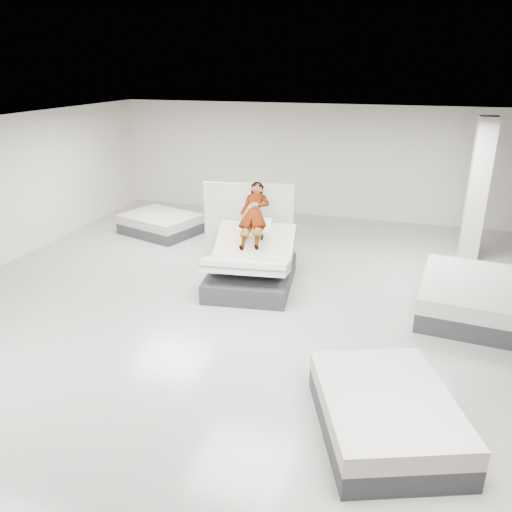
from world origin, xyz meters
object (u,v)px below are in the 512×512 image
at_px(divider_panel, 249,223).
at_px(column, 478,191).
at_px(flat_bed_right_far, 471,297).
at_px(remote, 262,237).
at_px(flat_bed_left_far, 160,224).
at_px(person, 254,223).
at_px(flat_bed_right_near, 385,413).
at_px(hero_bed, 251,267).

distance_m(divider_panel, column, 5.12).
height_order(divider_panel, flat_bed_right_far, divider_panel).
height_order(remote, flat_bed_right_far, remote).
distance_m(flat_bed_left_far, column, 7.78).
distance_m(flat_bed_right_far, flat_bed_left_far, 7.86).
bearing_deg(divider_panel, flat_bed_left_far, 146.97).
xyz_separation_m(divider_panel, flat_bed_right_far, (4.60, -1.27, -0.59)).
bearing_deg(person, column, 23.76).
relative_size(flat_bed_right_far, column, 0.76).
relative_size(divider_panel, flat_bed_right_near, 0.83).
height_order(divider_panel, column, column).
relative_size(hero_bed, divider_panel, 1.17).
relative_size(remote, flat_bed_right_near, 0.06).
xyz_separation_m(flat_bed_right_far, column, (0.20, 2.93, 1.29)).
xyz_separation_m(flat_bed_left_far, column, (7.65, 0.44, 1.34)).
bearing_deg(remote, flat_bed_right_near, -61.49).
distance_m(remote, flat_bed_left_far, 4.42).
xyz_separation_m(person, remote, (0.26, -0.32, -0.18)).
distance_m(remote, column, 5.08).
bearing_deg(column, flat_bed_right_far, -93.85).
distance_m(person, column, 5.10).
bearing_deg(hero_bed, person, 97.27).
relative_size(hero_bed, flat_bed_left_far, 1.05).
relative_size(hero_bed, column, 0.72).
bearing_deg(divider_panel, column, 9.13).
bearing_deg(remote, hero_bed, 168.49).
bearing_deg(remote, flat_bed_right_far, -7.04).
bearing_deg(person, flat_bed_right_near, -61.18).
relative_size(divider_panel, flat_bed_right_far, 0.82).
height_order(person, flat_bed_right_near, person).
bearing_deg(remote, divider_panel, 111.07).
bearing_deg(divider_panel, hero_bed, -79.63).
distance_m(flat_bed_right_near, flat_bed_left_far, 8.74).
height_order(person, flat_bed_right_far, person).
height_order(remote, flat_bed_left_far, remote).
bearing_deg(flat_bed_left_far, column, 3.27).
relative_size(divider_panel, column, 0.62).
height_order(remote, divider_panel, divider_panel).
xyz_separation_m(hero_bed, flat_bed_left_far, (-3.33, 2.49, -0.15)).
xyz_separation_m(remote, flat_bed_left_far, (-3.55, 2.51, -0.80)).
distance_m(divider_panel, flat_bed_left_far, 3.17).
xyz_separation_m(divider_panel, flat_bed_right_near, (3.33, -4.95, -0.63)).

